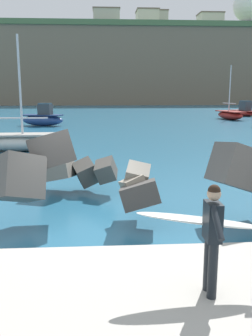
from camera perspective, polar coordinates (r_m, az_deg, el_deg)
The scene contains 14 objects.
ground_plane at distance 9.69m, azimuth -6.02°, elevation -8.82°, with size 400.00×400.00×0.00m, color #235B7A.
walkway_path at distance 6.04m, azimuth -7.57°, elevation -21.12°, with size 48.00×4.40×0.24m, color #B2ADA3.
breakwater_jetty at distance 10.54m, azimuth -4.73°, elevation -0.02°, with size 30.88×5.74×2.75m.
surfer_with_board at distance 6.04m, azimuth 12.36°, elevation -9.03°, with size 2.10×1.16×1.78m.
boat_near_centre at distance 46.43m, azimuth 15.52°, elevation 7.79°, with size 2.57×5.11×6.25m.
boat_near_right at distance 22.21m, azimuth -16.28°, elevation 3.90°, with size 4.86×1.78×6.36m.
boat_mid_centre at distance 37.59m, azimuth -12.48°, elevation 7.38°, with size 4.39×2.57×2.20m.
boat_far_left at distance 53.61m, azimuth 17.41°, elevation 8.21°, with size 2.94×5.16×2.06m.
headland_bluff at distance 106.72m, azimuth 8.44°, elevation 14.82°, with size 97.16×33.49×18.77m.
radar_dome at distance 117.14m, azimuth 18.20°, elevation 22.08°, with size 8.89×8.89×11.94m.
station_building_west at distance 111.73m, azimuth 3.22°, elevation 21.24°, with size 6.11×6.75×6.29m.
station_building_central at distance 101.11m, azimuth -2.99°, elevation 21.76°, with size 6.79×4.44×4.55m.
station_building_east at distance 114.34m, azimuth 4.77°, elevation 21.04°, with size 5.52×6.35×6.45m.
station_building_annex at distance 116.49m, azimuth 12.61°, elevation 20.51°, with size 6.79×6.28×5.92m.
Camera 1 is at (0.41, -9.07, 3.39)m, focal length 40.16 mm.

